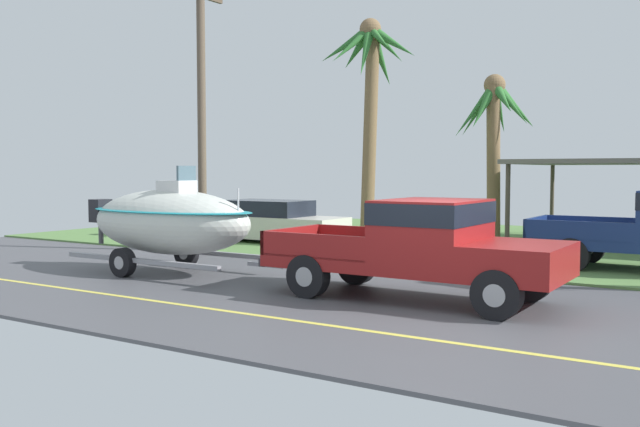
# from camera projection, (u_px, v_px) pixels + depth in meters

# --- Properties ---
(ground) EXTENTS (36.00, 22.00, 0.11)m
(ground) POSITION_uv_depth(u_px,v_px,m) (560.00, 259.00, 18.58)
(ground) COLOR #4C4C51
(pickup_truck_towing) EXTENTS (5.63, 2.10, 1.82)m
(pickup_truck_towing) POSITION_uv_depth(u_px,v_px,m) (430.00, 244.00, 12.45)
(pickup_truck_towing) COLOR maroon
(pickup_truck_towing) RESTS_ON ground
(boat_on_trailer) EXTENTS (5.69, 2.24, 2.44)m
(boat_on_trailer) POSITION_uv_depth(u_px,v_px,m) (169.00, 221.00, 15.87)
(boat_on_trailer) COLOR gray
(boat_on_trailer) RESTS_ON ground
(parked_sedan_near) EXTENTS (4.78, 1.81, 1.38)m
(parked_sedan_near) POSITION_uv_depth(u_px,v_px,m) (272.00, 222.00, 22.36)
(parked_sedan_near) COLOR beige
(parked_sedan_near) RESTS_ON ground
(palm_tree_far_left) EXTENTS (3.22, 2.98, 7.22)m
(palm_tree_far_left) POSITION_uv_depth(u_px,v_px,m) (370.00, 77.00, 22.50)
(palm_tree_far_left) COLOR brown
(palm_tree_far_left) RESTS_ON ground
(palm_tree_far_right) EXTENTS (2.76, 2.90, 5.43)m
(palm_tree_far_right) POSITION_uv_depth(u_px,v_px,m) (495.00, 123.00, 22.43)
(palm_tree_far_right) COLOR brown
(palm_tree_far_right) RESTS_ON ground
(utility_pole) EXTENTS (0.24, 1.80, 7.89)m
(utility_pole) POSITION_uv_depth(u_px,v_px,m) (202.00, 109.00, 19.90)
(utility_pole) COLOR brown
(utility_pole) RESTS_ON ground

